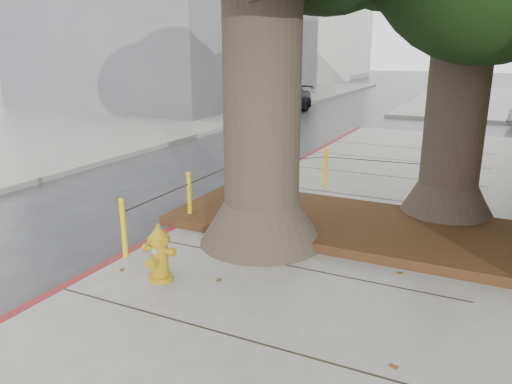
{
  "coord_description": "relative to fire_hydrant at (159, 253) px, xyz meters",
  "views": [
    {
      "loc": [
        3.01,
        -4.28,
        3.25
      ],
      "look_at": [
        -0.23,
        2.35,
        1.1
      ],
      "focal_mm": 35.0,
      "sensor_mm": 36.0,
      "label": 1
    }
  ],
  "objects": [
    {
      "name": "car_dark",
      "position": [
        -6.12,
        18.49,
        0.11
      ],
      "size": [
        2.13,
        4.63,
        1.31
      ],
      "primitive_type": "imported",
      "rotation": [
        0.0,
        0.0,
        -0.07
      ],
      "color": "black",
      "rests_on": "ground"
    },
    {
      "name": "planter_bed",
      "position": [
        1.84,
        3.11,
        -0.32
      ],
      "size": [
        6.4,
        2.6,
        0.16
      ],
      "primitive_type": "cube",
      "color": "black",
      "rests_on": "sidewalk_main"
    },
    {
      "name": "building_far_white",
      "position": [
        -16.06,
        44.21,
        6.95
      ],
      "size": [
        12.0,
        18.0,
        15.0
      ],
      "primitive_type": "cube",
      "color": "silver",
      "rests_on": "ground"
    },
    {
      "name": "bollard_ring",
      "position": [
        0.08,
        3.58,
        0.12
      ],
      "size": [
        3.79,
        5.39,
        0.95
      ],
      "color": "yellow",
      "rests_on": "sidewalk_main"
    },
    {
      "name": "ground",
      "position": [
        0.94,
        -0.79,
        -0.55
      ],
      "size": [
        140.0,
        140.0,
        0.0
      ],
      "primitive_type": "plane",
      "color": "#28282B",
      "rests_on": "ground"
    },
    {
      "name": "sidewalk_opposite",
      "position": [
        -13.06,
        9.21,
        -0.47
      ],
      "size": [
        14.0,
        60.0,
        0.15
      ],
      "primitive_type": "cube",
      "color": "slate",
      "rests_on": "ground"
    },
    {
      "name": "curb_red",
      "position": [
        -1.06,
        1.71,
        -0.47
      ],
      "size": [
        0.14,
        26.0,
        0.16
      ],
      "primitive_type": "cube",
      "color": "maroon",
      "rests_on": "ground"
    },
    {
      "name": "fire_hydrant",
      "position": [
        0.0,
        0.0,
        0.0
      ],
      "size": [
        0.43,
        0.38,
        0.82
      ],
      "rotation": [
        0.0,
        0.0,
        0.05
      ],
      "color": "#B18D12",
      "rests_on": "sidewalk_main"
    }
  ]
}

